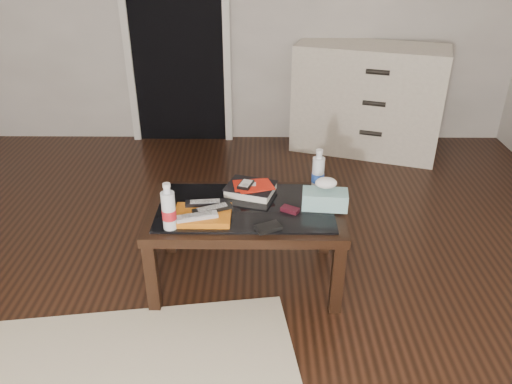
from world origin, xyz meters
TOP-DOWN VIEW (x-y plane):
  - ground at (0.00, 0.00)m, footprint 5.00×5.00m
  - doorway at (-0.40, 2.47)m, footprint 0.90×0.08m
  - coffee_table at (0.23, 0.40)m, footprint 1.00×0.60m
  - dresser at (1.20, 2.23)m, footprint 1.30×0.85m
  - magazines at (0.02, 0.29)m, footprint 0.28×0.21m
  - remote_silver at (0.00, 0.23)m, footprint 0.21×0.10m
  - remote_black_front at (0.07, 0.31)m, footprint 0.20×0.13m
  - remote_black_back at (0.03, 0.37)m, footprint 0.20×0.07m
  - textbook at (0.25, 0.55)m, footprint 0.30×0.27m
  - dvd_mailers at (0.26, 0.55)m, footprint 0.21×0.16m
  - ipod at (0.23, 0.53)m, footprint 0.09×0.12m
  - flip_phone at (0.46, 0.35)m, footprint 0.10×0.09m
  - wallet at (0.34, 0.18)m, footprint 0.14×0.12m
  - water_bottle_left at (-0.13, 0.19)m, footprint 0.08×0.08m
  - water_bottle_right at (0.62, 0.59)m, footprint 0.08×0.08m
  - tissue_box at (0.64, 0.40)m, footprint 0.24×0.14m

SIDE VIEW (x-z plane):
  - ground at x=0.00m, z-range 0.00..0.00m
  - coffee_table at x=0.23m, z-range 0.17..0.63m
  - dresser at x=1.20m, z-range 0.00..0.90m
  - wallet at x=0.34m, z-range 0.46..0.48m
  - flip_phone at x=0.46m, z-range 0.46..0.48m
  - magazines at x=0.02m, z-range 0.46..0.49m
  - textbook at x=0.25m, z-range 0.46..0.51m
  - remote_silver at x=0.00m, z-range 0.49..0.51m
  - remote_black_front at x=0.07m, z-range 0.49..0.51m
  - remote_black_back at x=0.03m, z-range 0.49..0.51m
  - tissue_box at x=0.64m, z-range 0.46..0.55m
  - dvd_mailers at x=0.26m, z-range 0.51..0.51m
  - ipod at x=0.23m, z-range 0.51..0.53m
  - water_bottle_left at x=-0.13m, z-range 0.46..0.70m
  - water_bottle_right at x=0.62m, z-range 0.46..0.70m
  - doorway at x=-0.40m, z-range -0.01..2.06m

